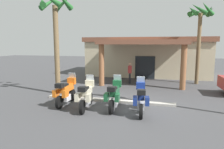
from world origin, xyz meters
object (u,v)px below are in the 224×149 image
Objects in this scene: motorcycle_orange at (66,92)px; motorcycle_cream at (86,95)px; pedestrian at (130,71)px; palm_tree_near_portico at (200,22)px; palm_tree_roadside at (55,21)px; motel_building at (148,56)px; motorcycle_blue at (141,99)px; motorcycle_green at (114,95)px.

motorcycle_orange is 1.00× the size of motorcycle_cream.
pedestrian is 0.27× the size of palm_tree_near_portico.
palm_tree_roadside is (-3.05, 2.60, 3.95)m from motorcycle_cream.
motorcycle_cream is at bearing -110.57° from motorcycle_orange.
palm_tree_roadside is at bearing -116.49° from motel_building.
motel_building is 6.85m from palm_tree_near_portico.
motorcycle_blue is (2.68, 0.09, 0.00)m from motorcycle_cream.
motorcycle_cream is at bearing 102.34° from motorcycle_green.
motel_building is 5.73m from pedestrian.
motorcycle_green is 10.32m from palm_tree_near_portico.
motel_building is 12.86m from motorcycle_orange.
motorcycle_green is 0.35× the size of palm_tree_roadside.
motorcycle_orange and motorcycle_cream have the same top height.
motel_building is 5.60× the size of motorcycle_orange.
palm_tree_near_portico is (4.38, -4.39, 2.91)m from motel_building.
motorcycle_orange is 1.00× the size of motorcycle_blue.
pedestrian is at bearing 49.78° from palm_tree_roadside.
motorcycle_cream is (1.34, -0.45, 0.00)m from motorcycle_orange.
motel_building is 5.61× the size of motorcycle_blue.
motel_building is 5.59× the size of motorcycle_green.
palm_tree_roadside is at bearing 41.96° from motorcycle_cream.
motel_building is 11.66m from palm_tree_roadside.
motorcycle_green is at bearing -93.28° from motel_building.
palm_tree_near_portico reaches higher than motorcycle_cream.
palm_tree_near_portico is (6.19, 8.46, 4.20)m from motorcycle_cream.
motorcycle_green is (2.68, -0.08, 0.00)m from motorcycle_orange.
motorcycle_green is (1.34, 0.38, 0.00)m from motorcycle_cream.
palm_tree_near_portico is (7.53, 8.01, 4.20)m from motorcycle_orange.
palm_tree_near_portico reaches higher than motorcycle_orange.
motel_building is at bearing -5.45° from motorcycle_green.
motorcycle_blue is (0.87, -12.76, -1.29)m from motel_building.
motorcycle_orange is 4.81m from palm_tree_roadside.
palm_tree_roadside reaches higher than motorcycle_green.
motorcycle_green is 1.37m from motorcycle_blue.
motorcycle_cream is 0.35× the size of palm_tree_near_portico.
motorcycle_blue is at bearing -112.74° from palm_tree_near_portico.
motorcycle_orange is at bearing -51.45° from palm_tree_roadside.
palm_tree_roadside is (-5.73, 2.50, 3.95)m from motorcycle_blue.
motorcycle_blue is 7.41m from pedestrian.
motorcycle_cream is at bearing -40.41° from palm_tree_roadside.
palm_tree_roadside reaches higher than motorcycle_orange.
motorcycle_blue is at bearing 84.19° from pedestrian.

